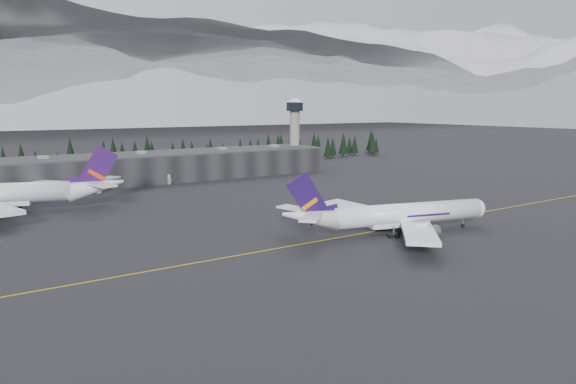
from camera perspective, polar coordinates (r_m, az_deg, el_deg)
ground at (r=134.54m, az=4.69°, el=-4.97°), size 1400.00×1400.00×0.00m
taxiline at (r=133.02m, az=5.22°, el=-5.14°), size 400.00×0.40×0.02m
terminal at (r=242.90m, az=-13.71°, el=2.80°), size 160.00×30.00×12.60m
control_tower at (r=278.20m, az=0.76°, el=7.43°), size 10.00×10.00×37.70m
treeline at (r=277.76m, az=-16.29°, el=3.76°), size 360.00×20.00×15.00m
mountain_ridge at (r=1106.06m, az=-29.23°, el=6.59°), size 4400.00×900.00×420.00m
jet_main at (r=138.91m, az=11.31°, el=-2.55°), size 58.97×53.63×17.69m
jet_parked at (r=186.50m, az=-28.86°, el=-0.19°), size 70.08×63.23×21.14m
gse_vehicle_a at (r=210.89m, az=-20.40°, el=-0.04°), size 3.28×5.64×1.48m
gse_vehicle_b at (r=228.30m, az=-13.00°, el=1.01°), size 4.80×3.17×1.52m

